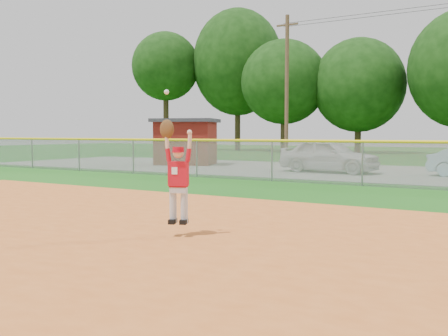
{
  "coord_description": "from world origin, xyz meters",
  "views": [
    {
      "loc": [
        4.51,
        -6.68,
        1.77
      ],
      "look_at": [
        -0.4,
        1.59,
        1.1
      ],
      "focal_mm": 40.0,
      "sensor_mm": 36.0,
      "label": 1
    }
  ],
  "objects": [
    {
      "name": "ground",
      "position": [
        0.0,
        0.0,
        0.0
      ],
      "size": [
        120.0,
        120.0,
        0.0
      ],
      "primitive_type": "plane",
      "color": "#195513",
      "rests_on": "ground"
    },
    {
      "name": "clay_infield",
      "position": [
        0.0,
        -3.0,
        0.02
      ],
      "size": [
        24.0,
        16.0,
        0.04
      ],
      "primitive_type": "cube",
      "color": "#C96024",
      "rests_on": "ground"
    },
    {
      "name": "parking_strip",
      "position": [
        0.0,
        16.0,
        0.01
      ],
      "size": [
        44.0,
        10.0,
        0.03
      ],
      "primitive_type": "cube",
      "color": "slate",
      "rests_on": "ground"
    },
    {
      "name": "car_white_a",
      "position": [
        -2.78,
        14.78,
        0.78
      ],
      "size": [
        4.53,
        2.14,
        1.5
      ],
      "primitive_type": "imported",
      "rotation": [
        0.0,
        0.0,
        1.49
      ],
      "color": "silver",
      "rests_on": "parking_strip"
    },
    {
      "name": "utility_shed",
      "position": [
        -11.51,
        16.15,
        1.31
      ],
      "size": [
        4.11,
        3.64,
        2.57
      ],
      "color": "#58130C",
      "rests_on": "ground"
    },
    {
      "name": "outfield_fence",
      "position": [
        0.0,
        10.0,
        0.88
      ],
      "size": [
        40.06,
        0.1,
        1.55
      ],
      "color": "gray",
      "rests_on": "ground"
    },
    {
      "name": "power_lines",
      "position": [
        1.0,
        22.0,
        4.68
      ],
      "size": [
        19.4,
        0.24,
        9.0
      ],
      "color": "#4C3823",
      "rests_on": "ground"
    },
    {
      "name": "ballplayer",
      "position": [
        -0.43,
        0.08,
        1.12
      ],
      "size": [
        0.57,
        0.33,
        2.25
      ],
      "color": "silver",
      "rests_on": "ground"
    }
  ]
}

